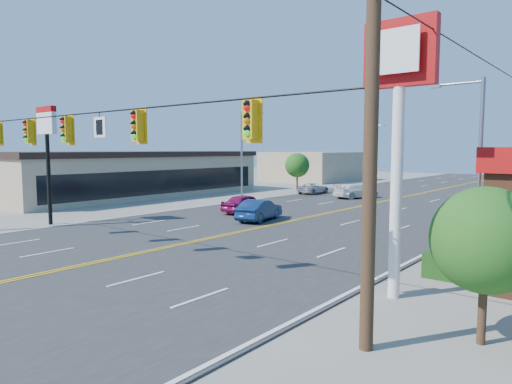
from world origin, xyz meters
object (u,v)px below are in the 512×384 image
Objects in this scene: car_magenta at (246,204)px; car_silver at (313,189)px; kfc_pylon at (399,102)px; car_blue at (259,211)px; signal_span at (82,143)px; pizza_hut_sign at (47,140)px; car_white at (356,192)px.

car_magenta reaches higher than car_silver.
kfc_pylon is 2.06× the size of car_blue.
signal_span reaches higher than pizza_hut_sign.
car_magenta is 1.01× the size of car_silver.
pizza_hut_sign is at bearing 95.83° from car_white.
car_magenta is (-15.72, 11.23, -5.37)m from kfc_pylon.
kfc_pylon is 29.58m from car_white.
kfc_pylon reaches higher than car_magenta.
pizza_hut_sign is 1.74× the size of car_silver.
car_magenta is at bearing 106.72° from car_white.
car_silver is (-6.83, 17.38, -0.13)m from car_blue.
pizza_hut_sign reaches higher than car_magenta.
kfc_pylon is at bearing 131.89° from car_blue.
kfc_pylon is at bearing 126.05° from car_silver.
kfc_pylon reaches higher than car_white.
signal_span is at bearing -160.22° from kfc_pylon.
pizza_hut_sign is at bearing 180.00° from kfc_pylon.
car_silver is (-19.59, 26.50, -5.50)m from kfc_pylon.
car_silver is at bearing 126.47° from kfc_pylon.
car_blue is (9.24, 9.12, -4.50)m from pizza_hut_sign.
car_silver is (-5.42, 1.10, -0.12)m from car_white.
car_magenta is (-4.60, 15.23, -4.21)m from signal_span.
signal_span is at bearing -20.19° from pizza_hut_sign.
pizza_hut_sign is at bearing 159.81° from signal_span.
pizza_hut_sign reaches higher than car_silver.
signal_span is 16.46m from car_magenta.
signal_span reaches higher than car_white.
kfc_pylon reaches higher than pizza_hut_sign.
kfc_pylon is at bearing 19.78° from signal_span.
pizza_hut_sign is at bearing 62.75° from car_magenta.
pizza_hut_sign reaches higher than car_blue.
pizza_hut_sign is 26.97m from car_white.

